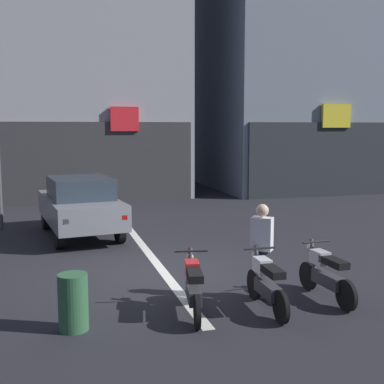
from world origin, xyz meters
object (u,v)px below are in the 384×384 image
Objects in this scene: motorcycle_red_row_leftmost at (193,286)px; person_by_motorcycles at (262,250)px; motorcycle_silver_row_centre at (326,274)px; car_grey_crossing_near at (80,204)px; motorcycle_white_row_left_mid at (266,283)px; trash_bin at (73,302)px.

motorcycle_red_row_leftmost is 0.99× the size of person_by_motorcycles.
motorcycle_silver_row_centre is at bearing 0.97° from motorcycle_red_row_leftmost.
car_grey_crossing_near is 2.57× the size of motorcycle_white_row_left_mid.
motorcycle_red_row_leftmost is 0.99× the size of motorcycle_white_row_left_mid.
trash_bin is at bearing -170.57° from person_by_motorcycles.
car_grey_crossing_near reaches higher than motorcycle_red_row_leftmost.
car_grey_crossing_near is at bearing 111.53° from motorcycle_white_row_left_mid.
person_by_motorcycles reaches higher than trash_bin.
motorcycle_white_row_left_mid is at bearing -105.40° from person_by_motorcycles.
motorcycle_silver_row_centre is (3.80, -6.40, -0.43)m from car_grey_crossing_near.
motorcycle_red_row_leftmost is at bearing 3.75° from trash_bin.
motorcycle_silver_row_centre is at bearing -59.27° from car_grey_crossing_near.
person_by_motorcycles is at bearing 9.43° from trash_bin.
motorcycle_white_row_left_mid is at bearing -0.42° from trash_bin.
person_by_motorcycles reaches higher than motorcycle_red_row_leftmost.
car_grey_crossing_near reaches higher than motorcycle_silver_row_centre.
trash_bin is at bearing -177.81° from motorcycle_silver_row_centre.
motorcycle_white_row_left_mid is 1.97× the size of trash_bin.
motorcycle_red_row_leftmost is 1.48m from person_by_motorcycles.
person_by_motorcycles reaches higher than motorcycle_silver_row_centre.
motorcycle_silver_row_centre is 1.18m from person_by_motorcycles.
car_grey_crossing_near is 6.62m from person_by_motorcycles.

